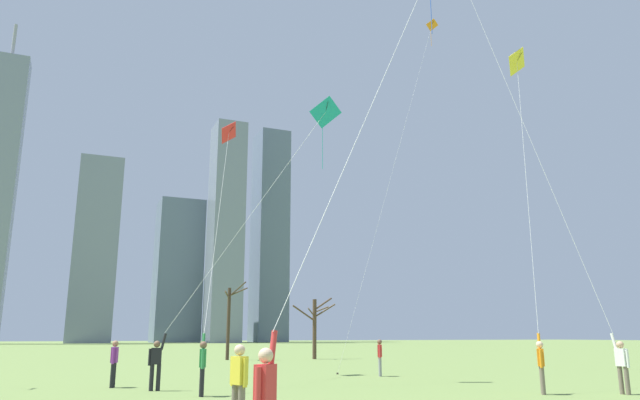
{
  "coord_description": "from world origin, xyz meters",
  "views": [
    {
      "loc": [
        -7.25,
        -11.11,
        1.79
      ],
      "look_at": [
        0.0,
        6.0,
        6.09
      ],
      "focal_mm": 32.94,
      "sensor_mm": 36.0,
      "label": 1
    }
  ],
  "objects_px": {
    "kite_flyer_far_back_red": "(211,294)",
    "bystander_watching_nearby": "(239,382)",
    "kite_flyer_midfield_right_teal": "(203,292)",
    "kite_flyer_foreground_right_white": "(593,293)",
    "kite_flyer_midfield_center_blue": "(344,193)",
    "bystander_strolling_midfield": "(380,356)",
    "bare_tree_leftmost": "(315,324)",
    "bare_tree_center": "(229,318)",
    "kite_flyer_midfield_left_yellow": "(534,269)",
    "bystander_far_off_by_trees": "(114,361)",
    "distant_kite_drifting_left_orange": "(421,65)"
  },
  "relations": [
    {
      "from": "kite_flyer_far_back_red",
      "to": "bystander_watching_nearby",
      "type": "distance_m",
      "value": 9.06
    },
    {
      "from": "kite_flyer_midfield_right_teal",
      "to": "kite_flyer_foreground_right_white",
      "type": "bearing_deg",
      "value": -29.06
    },
    {
      "from": "kite_flyer_midfield_right_teal",
      "to": "kite_flyer_midfield_center_blue",
      "type": "relative_size",
      "value": 0.85
    },
    {
      "from": "kite_flyer_far_back_red",
      "to": "bystander_watching_nearby",
      "type": "height_order",
      "value": "kite_flyer_far_back_red"
    },
    {
      "from": "bystander_strolling_midfield",
      "to": "bare_tree_leftmost",
      "type": "height_order",
      "value": "bare_tree_leftmost"
    },
    {
      "from": "kite_flyer_midfield_center_blue",
      "to": "bare_tree_center",
      "type": "xyz_separation_m",
      "value": [
        6.82,
        35.0,
        -1.29
      ]
    },
    {
      "from": "kite_flyer_midfield_left_yellow",
      "to": "kite_flyer_far_back_red",
      "type": "relative_size",
      "value": 1.18
    },
    {
      "from": "kite_flyer_far_back_red",
      "to": "bystander_far_off_by_trees",
      "type": "height_order",
      "value": "kite_flyer_far_back_red"
    },
    {
      "from": "kite_flyer_foreground_right_white",
      "to": "bystander_strolling_midfield",
      "type": "height_order",
      "value": "kite_flyer_foreground_right_white"
    },
    {
      "from": "kite_flyer_foreground_right_white",
      "to": "distant_kite_drifting_left_orange",
      "type": "bearing_deg",
      "value": 80.94
    },
    {
      "from": "kite_flyer_midfield_right_teal",
      "to": "bystander_strolling_midfield",
      "type": "xyz_separation_m",
      "value": [
        8.8,
        3.09,
        -2.41
      ]
    },
    {
      "from": "bystander_far_off_by_trees",
      "to": "bare_tree_center",
      "type": "distance_m",
      "value": 24.09
    },
    {
      "from": "kite_flyer_midfield_left_yellow",
      "to": "distant_kite_drifting_left_orange",
      "type": "relative_size",
      "value": 0.71
    },
    {
      "from": "kite_flyer_midfield_right_teal",
      "to": "bystander_far_off_by_trees",
      "type": "xyz_separation_m",
      "value": [
        -2.75,
        1.58,
        -2.41
      ]
    },
    {
      "from": "kite_flyer_foreground_right_white",
      "to": "bare_tree_leftmost",
      "type": "height_order",
      "value": "kite_flyer_foreground_right_white"
    },
    {
      "from": "kite_flyer_foreground_right_white",
      "to": "bystander_far_off_by_trees",
      "type": "bearing_deg",
      "value": 150.77
    },
    {
      "from": "kite_flyer_midfield_right_teal",
      "to": "kite_flyer_far_back_red",
      "type": "height_order",
      "value": "kite_flyer_far_back_red"
    },
    {
      "from": "kite_flyer_midfield_left_yellow",
      "to": "bare_tree_leftmost",
      "type": "relative_size",
      "value": 3.05
    },
    {
      "from": "bystander_far_off_by_trees",
      "to": "bare_tree_center",
      "type": "xyz_separation_m",
      "value": [
        9.73,
        21.93,
        2.2
      ]
    },
    {
      "from": "kite_flyer_midfield_center_blue",
      "to": "kite_flyer_midfield_right_teal",
      "type": "bearing_deg",
      "value": 90.83
    },
    {
      "from": "kite_flyer_midfield_left_yellow",
      "to": "distant_kite_drifting_left_orange",
      "type": "xyz_separation_m",
      "value": [
        3.26,
        11.35,
        13.44
      ]
    },
    {
      "from": "bystander_strolling_midfield",
      "to": "kite_flyer_far_back_red",
      "type": "bearing_deg",
      "value": -156.14
    },
    {
      "from": "kite_flyer_far_back_red",
      "to": "bare_tree_leftmost",
      "type": "height_order",
      "value": "kite_flyer_far_back_red"
    },
    {
      "from": "kite_flyer_foreground_right_white",
      "to": "bystander_far_off_by_trees",
      "type": "relative_size",
      "value": 12.51
    },
    {
      "from": "bystander_strolling_midfield",
      "to": "bare_tree_leftmost",
      "type": "xyz_separation_m",
      "value": [
        4.87,
        19.44,
        1.76
      ]
    },
    {
      "from": "bystander_strolling_midfield",
      "to": "distant_kite_drifting_left_orange",
      "type": "xyz_separation_m",
      "value": [
        4.91,
        3.06,
        16.58
      ]
    },
    {
      "from": "kite_flyer_far_back_red",
      "to": "bystander_strolling_midfield",
      "type": "bearing_deg",
      "value": 23.86
    },
    {
      "from": "bystander_far_off_by_trees",
      "to": "bystander_strolling_midfield",
      "type": "bearing_deg",
      "value": 7.46
    },
    {
      "from": "bare_tree_leftmost",
      "to": "bystander_watching_nearby",
      "type": "bearing_deg",
      "value": -114.95
    },
    {
      "from": "bystander_strolling_midfield",
      "to": "bare_tree_center",
      "type": "xyz_separation_m",
      "value": [
        -1.82,
        20.42,
        2.2
      ]
    },
    {
      "from": "kite_flyer_far_back_red",
      "to": "distant_kite_drifting_left_orange",
      "type": "relative_size",
      "value": 0.6
    },
    {
      "from": "bare_tree_center",
      "to": "bystander_far_off_by_trees",
      "type": "bearing_deg",
      "value": -113.92
    },
    {
      "from": "bystander_strolling_midfield",
      "to": "bare_tree_leftmost",
      "type": "distance_m",
      "value": 20.12
    },
    {
      "from": "kite_flyer_midfield_right_teal",
      "to": "bare_tree_center",
      "type": "distance_m",
      "value": 24.53
    },
    {
      "from": "kite_flyer_midfield_left_yellow",
      "to": "kite_flyer_far_back_red",
      "type": "distance_m",
      "value": 11.3
    },
    {
      "from": "bystander_far_off_by_trees",
      "to": "distant_kite_drifting_left_orange",
      "type": "relative_size",
      "value": 0.08
    },
    {
      "from": "kite_flyer_foreground_right_white",
      "to": "kite_flyer_midfield_right_teal",
      "type": "bearing_deg",
      "value": 150.94
    },
    {
      "from": "kite_flyer_foreground_right_white",
      "to": "kite_flyer_midfield_center_blue",
      "type": "height_order",
      "value": "kite_flyer_foreground_right_white"
    },
    {
      "from": "bystander_far_off_by_trees",
      "to": "bare_tree_leftmost",
      "type": "distance_m",
      "value": 26.68
    },
    {
      "from": "kite_flyer_far_back_red",
      "to": "bare_tree_center",
      "type": "xyz_separation_m",
      "value": [
        6.89,
        24.27,
        -0.08
      ]
    },
    {
      "from": "kite_flyer_midfield_center_blue",
      "to": "bystander_watching_nearby",
      "type": "bearing_deg",
      "value": 123.53
    },
    {
      "from": "bare_tree_leftmost",
      "to": "bystander_far_off_by_trees",
      "type": "bearing_deg",
      "value": -128.08
    },
    {
      "from": "bystander_strolling_midfield",
      "to": "bystander_watching_nearby",
      "type": "bearing_deg",
      "value": -128.6
    },
    {
      "from": "kite_flyer_midfield_left_yellow",
      "to": "bystander_watching_nearby",
      "type": "distance_m",
      "value": 12.78
    },
    {
      "from": "bystander_far_off_by_trees",
      "to": "bare_tree_center",
      "type": "bearing_deg",
      "value": 66.08
    },
    {
      "from": "kite_flyer_midfield_left_yellow",
      "to": "kite_flyer_far_back_red",
      "type": "bearing_deg",
      "value": 156.8
    },
    {
      "from": "distant_kite_drifting_left_orange",
      "to": "kite_flyer_foreground_right_white",
      "type": "bearing_deg",
      "value": -99.06
    },
    {
      "from": "kite_flyer_foreground_right_white",
      "to": "bystander_strolling_midfield",
      "type": "xyz_separation_m",
      "value": [
        -2.89,
        9.59,
        -2.27
      ]
    },
    {
      "from": "bystander_watching_nearby",
      "to": "bystander_far_off_by_trees",
      "type": "height_order",
      "value": "same"
    },
    {
      "from": "kite_flyer_foreground_right_white",
      "to": "bare_tree_center",
      "type": "bearing_deg",
      "value": 98.92
    }
  ]
}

